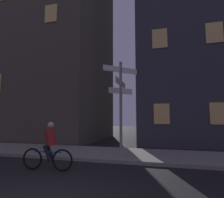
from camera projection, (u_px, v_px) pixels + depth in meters
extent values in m
cube|color=gray|center=(112.00, 154.00, 8.99)|extent=(40.00, 3.13, 0.14)
cylinder|color=gray|center=(121.00, 108.00, 8.12)|extent=(0.12, 0.12, 4.03)
cube|color=white|center=(121.00, 70.00, 8.28)|extent=(1.22, 1.22, 0.24)
cube|color=beige|center=(121.00, 83.00, 8.23)|extent=(0.03, 1.73, 0.24)
cube|color=white|center=(121.00, 91.00, 8.19)|extent=(0.85, 0.85, 0.24)
torus|color=black|center=(32.00, 159.00, 6.53)|extent=(0.72, 0.12, 0.72)
torus|color=black|center=(62.00, 160.00, 6.32)|extent=(0.72, 0.12, 0.72)
cylinder|color=#1959A5|center=(47.00, 152.00, 6.45)|extent=(1.00, 0.12, 0.04)
cylinder|color=maroon|center=(51.00, 138.00, 6.48)|extent=(0.47, 0.35, 0.61)
sphere|color=tan|center=(51.00, 125.00, 6.52)|extent=(0.22, 0.22, 0.22)
cylinder|color=black|center=(47.00, 153.00, 6.35)|extent=(0.35, 0.15, 0.55)
cylinder|color=black|center=(50.00, 152.00, 6.53)|extent=(0.35, 0.15, 0.55)
cube|color=#4C443D|center=(34.00, 60.00, 17.44)|extent=(12.79, 7.79, 14.11)
cube|color=#F2C672|center=(51.00, 13.00, 12.70)|extent=(0.90, 0.06, 1.20)
cube|color=#383842|center=(218.00, 6.00, 15.33)|extent=(12.10, 9.16, 21.39)
cube|color=#F2C672|center=(162.00, 114.00, 11.26)|extent=(0.90, 0.06, 1.20)
cube|color=#F2C672|center=(219.00, 113.00, 10.45)|extent=(0.90, 0.06, 1.20)
cube|color=#F2C672|center=(160.00, 39.00, 11.72)|extent=(0.90, 0.06, 1.20)
cube|color=#F2C672|center=(214.00, 33.00, 10.91)|extent=(0.90, 0.06, 1.20)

